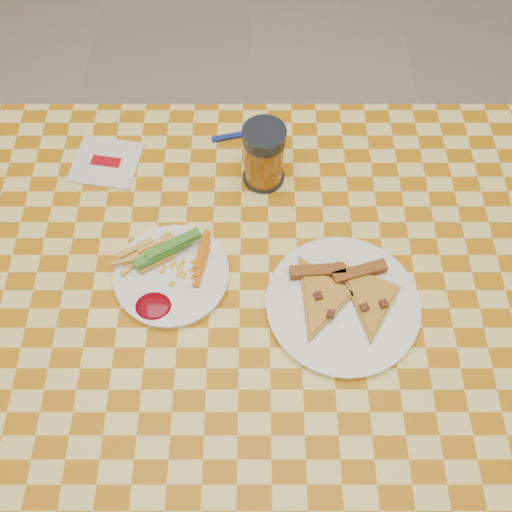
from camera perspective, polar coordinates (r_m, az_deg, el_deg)
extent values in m
plane|color=#C1B79B|center=(1.70, -0.98, -14.85)|extent=(8.00, 8.00, 0.00)
cylinder|color=white|center=(1.61, -20.68, 1.28)|extent=(0.06, 0.06, 0.71)
cylinder|color=white|center=(1.59, 18.79, 1.29)|extent=(0.06, 0.06, 0.71)
cube|color=brown|center=(1.01, -1.59, -4.07)|extent=(1.20, 0.80, 0.04)
cylinder|color=white|center=(1.01, -8.40, -1.98)|extent=(0.24, 0.24, 0.01)
cylinder|color=white|center=(0.98, 8.64, -4.87)|extent=(0.32, 0.32, 0.01)
cube|color=#1A610F|center=(1.00, -8.82, 0.74)|extent=(0.11, 0.08, 0.02)
cube|color=#D86009|center=(1.00, -5.46, -0.26)|extent=(0.06, 0.09, 0.02)
ellipsoid|color=maroon|center=(0.98, -10.23, -4.97)|extent=(0.06, 0.05, 0.01)
cube|color=brown|center=(0.99, 6.16, -1.60)|extent=(0.10, 0.03, 0.02)
cube|color=brown|center=(0.99, 10.28, -1.68)|extent=(0.10, 0.05, 0.02)
cylinder|color=black|center=(1.12, 0.76, 7.97)|extent=(0.08, 0.08, 0.01)
cylinder|color=#955010|center=(1.08, 0.79, 9.60)|extent=(0.07, 0.07, 0.11)
cylinder|color=black|center=(1.03, 0.83, 11.91)|extent=(0.08, 0.08, 0.03)
cube|color=white|center=(1.18, -14.75, 9.04)|extent=(0.14, 0.14, 0.01)
cube|color=#AC0914|center=(1.18, -14.78, 9.14)|extent=(0.06, 0.03, 0.00)
cube|color=navy|center=(1.18, -2.15, 11.94)|extent=(0.09, 0.03, 0.01)
cube|color=white|center=(1.19, 1.03, 12.49)|extent=(0.05, 0.03, 0.00)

